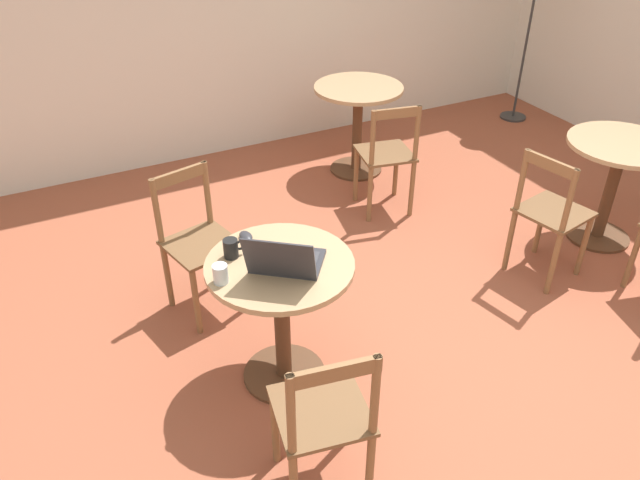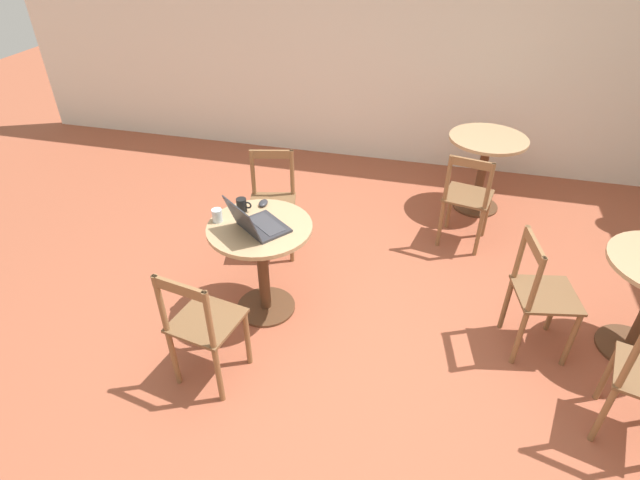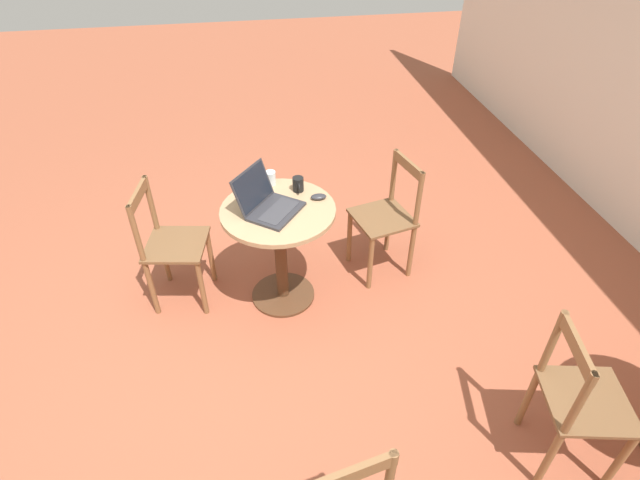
% 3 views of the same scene
% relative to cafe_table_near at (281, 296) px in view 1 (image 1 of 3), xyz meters
% --- Properties ---
extents(ground_plane, '(16.00, 16.00, 0.00)m').
position_rel_cafe_table_near_xyz_m(ground_plane, '(0.76, -0.39, -0.54)').
color(ground_plane, '#9E5138').
extents(cafe_table_near, '(0.72, 0.72, 0.74)m').
position_rel_cafe_table_near_xyz_m(cafe_table_near, '(0.00, 0.00, 0.00)').
color(cafe_table_near, '#51331E').
rests_on(cafe_table_near, ground_plane).
extents(cafe_table_mid, '(0.72, 0.72, 0.74)m').
position_rel_cafe_table_near_xyz_m(cafe_table_mid, '(2.57, 0.23, 0.00)').
color(cafe_table_mid, '#51331E').
rests_on(cafe_table_mid, ground_plane).
extents(cafe_table_far, '(0.72, 0.72, 0.74)m').
position_rel_cafe_table_near_xyz_m(cafe_table_far, '(1.54, 1.93, 0.00)').
color(cafe_table_far, '#51331E').
rests_on(cafe_table_far, ground_plane).
extents(chair_near_back, '(0.46, 0.46, 0.87)m').
position_rel_cafe_table_near_xyz_m(chair_near_back, '(-0.19, 0.78, -0.10)').
color(chair_near_back, brown).
rests_on(chair_near_back, ground_plane).
extents(chair_near_front, '(0.44, 0.44, 0.87)m').
position_rel_cafe_table_near_xyz_m(chair_near_front, '(-0.12, -0.71, -0.10)').
color(chair_near_front, brown).
rests_on(chair_near_front, ground_plane).
extents(chair_mid_left, '(0.45, 0.45, 0.87)m').
position_rel_cafe_table_near_xyz_m(chair_mid_left, '(1.87, 0.09, -0.10)').
color(chair_mid_left, brown).
rests_on(chair_mid_left, ground_plane).
extents(chair_far_front, '(0.45, 0.45, 0.87)m').
position_rel_cafe_table_near_xyz_m(chair_far_front, '(1.40, 1.25, -0.10)').
color(chair_far_front, brown).
rests_on(chair_far_front, ground_plane).
extents(laptop, '(0.46, 0.45, 0.25)m').
position_rel_cafe_table_near_xyz_m(laptop, '(0.01, -0.05, 0.25)').
color(laptop, '#2D2D33').
rests_on(laptop, cafe_table_near).
extents(mouse, '(0.06, 0.10, 0.03)m').
position_rel_cafe_table_near_xyz_m(mouse, '(-0.07, 0.27, 0.22)').
color(mouse, '#2D2D33').
rests_on(mouse, cafe_table_near).
extents(mug, '(0.11, 0.07, 0.10)m').
position_rel_cafe_table_near_xyz_m(mug, '(-0.18, 0.15, 0.25)').
color(mug, black).
rests_on(mug, cafe_table_near).
extents(drinking_glass, '(0.07, 0.07, 0.09)m').
position_rel_cafe_table_near_xyz_m(drinking_glass, '(-0.30, -0.02, 0.25)').
color(drinking_glass, silver).
rests_on(drinking_glass, cafe_table_near).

